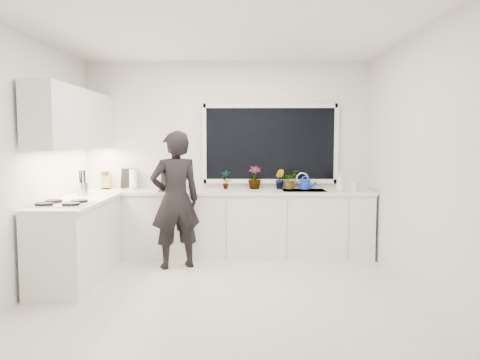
{
  "coord_description": "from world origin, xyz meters",
  "views": [
    {
      "loc": [
        0.26,
        -4.89,
        1.61
      ],
      "look_at": [
        0.19,
        0.4,
        1.15
      ],
      "focal_mm": 35.0,
      "sensor_mm": 36.0,
      "label": 1
    }
  ],
  "objects": [
    {
      "name": "person",
      "position": [
        -0.62,
        0.89,
        0.86
      ],
      "size": [
        0.73,
        0.62,
        1.72
      ],
      "primitive_type": "imported",
      "rotation": [
        0.0,
        0.0,
        3.53
      ],
      "color": "black",
      "rests_on": "floor"
    },
    {
      "name": "ceiling",
      "position": [
        0.0,
        0.0,
        2.71
      ],
      "size": [
        4.0,
        3.5,
        0.02
      ],
      "primitive_type": "cube",
      "color": "white",
      "rests_on": "wall_back"
    },
    {
      "name": "soap_bottles",
      "position": [
        1.57,
        1.3,
        1.05
      ],
      "size": [
        0.31,
        0.12,
        0.29
      ],
      "color": "#D8BF66",
      "rests_on": "countertop_back"
    },
    {
      "name": "sink",
      "position": [
        1.05,
        1.45,
        0.87
      ],
      "size": [
        0.58,
        0.42,
        0.14
      ],
      "primitive_type": "cube",
      "color": "silver",
      "rests_on": "countertop_back"
    },
    {
      "name": "countertop_back",
      "position": [
        0.0,
        1.44,
        0.9
      ],
      "size": [
        3.94,
        0.62,
        0.04
      ],
      "primitive_type": "cube",
      "color": "silver",
      "rests_on": "base_cabinets_back"
    },
    {
      "name": "knife_block",
      "position": [
        -1.7,
        1.59,
        1.03
      ],
      "size": [
        0.15,
        0.12,
        0.22
      ],
      "primitive_type": "cube",
      "rotation": [
        0.0,
        0.0,
        0.17
      ],
      "color": "#A0734A",
      "rests_on": "countertop_back"
    },
    {
      "name": "base_cabinets_back",
      "position": [
        0.0,
        1.45,
        0.44
      ],
      "size": [
        3.92,
        0.58,
        0.88
      ],
      "primitive_type": "cube",
      "color": "white",
      "rests_on": "floor"
    },
    {
      "name": "wall_left",
      "position": [
        -2.01,
        0.0,
        1.35
      ],
      "size": [
        0.02,
        3.5,
        2.7
      ],
      "primitive_type": "cube",
      "color": "white",
      "rests_on": "ground"
    },
    {
      "name": "picture_frame_large",
      "position": [
        -1.41,
        1.69,
        1.06
      ],
      "size": [
        0.22,
        0.07,
        0.28
      ],
      "primitive_type": "cube",
      "rotation": [
        0.0,
        0.0,
        -0.21
      ],
      "color": "black",
      "rests_on": "countertop_back"
    },
    {
      "name": "base_cabinets_left",
      "position": [
        -1.67,
        0.35,
        0.44
      ],
      "size": [
        0.58,
        1.6,
        0.88
      ],
      "primitive_type": "cube",
      "color": "white",
      "rests_on": "floor"
    },
    {
      "name": "paper_towel_roll",
      "position": [
        -1.3,
        1.55,
        1.05
      ],
      "size": [
        0.15,
        0.15,
        0.26
      ],
      "primitive_type": "cylinder",
      "rotation": [
        0.0,
        0.0,
        -0.43
      ],
      "color": "white",
      "rests_on": "countertop_back"
    },
    {
      "name": "utensil_crock",
      "position": [
        -1.75,
        0.8,
        1.0
      ],
      "size": [
        0.13,
        0.13,
        0.16
      ],
      "primitive_type": "cylinder",
      "rotation": [
        0.0,
        0.0,
        0.03
      ],
      "color": "silver",
      "rests_on": "countertop_left"
    },
    {
      "name": "wall_back",
      "position": [
        0.0,
        1.76,
        1.35
      ],
      "size": [
        4.0,
        0.02,
        2.7
      ],
      "primitive_type": "cube",
      "color": "white",
      "rests_on": "ground"
    },
    {
      "name": "window",
      "position": [
        0.6,
        1.73,
        1.55
      ],
      "size": [
        1.8,
        0.02,
        1.0
      ],
      "primitive_type": "cube",
      "color": "black",
      "rests_on": "wall_back"
    },
    {
      "name": "herb_plants",
      "position": [
        0.58,
        1.61,
        1.06
      ],
      "size": [
        1.12,
        0.31,
        0.32
      ],
      "color": "#26662D",
      "rests_on": "countertop_back"
    },
    {
      "name": "upper_cabinets",
      "position": [
        -1.79,
        0.7,
        1.85
      ],
      "size": [
        0.34,
        2.1,
        0.7
      ],
      "primitive_type": "cube",
      "color": "white",
      "rests_on": "wall_left"
    },
    {
      "name": "stovetop",
      "position": [
        -1.69,
        -0.0,
        0.94
      ],
      "size": [
        0.56,
        0.48,
        0.03
      ],
      "primitive_type": "cube",
      "color": "black",
      "rests_on": "countertop_left"
    },
    {
      "name": "countertop_left",
      "position": [
        -1.67,
        0.35,
        0.9
      ],
      "size": [
        0.62,
        1.6,
        0.04
      ],
      "primitive_type": "cube",
      "color": "silver",
      "rests_on": "base_cabinets_left"
    },
    {
      "name": "watering_can",
      "position": [
        1.09,
        1.61,
        0.98
      ],
      "size": [
        0.17,
        0.17,
        0.13
      ],
      "primitive_type": "cylinder",
      "rotation": [
        0.0,
        0.0,
        -0.3
      ],
      "color": "#1634D1",
      "rests_on": "countertop_back"
    },
    {
      "name": "pizza_tray",
      "position": [
        -0.73,
        1.42,
        0.94
      ],
      "size": [
        0.62,
        0.56,
        0.03
      ],
      "primitive_type": "cube",
      "rotation": [
        0.0,
        0.0,
        0.42
      ],
      "color": "#BABABF",
      "rests_on": "countertop_back"
    },
    {
      "name": "picture_frame_small",
      "position": [
        -0.82,
        1.69,
        1.07
      ],
      "size": [
        0.25,
        0.03,
        0.3
      ],
      "primitive_type": "cube",
      "rotation": [
        0.0,
        0.0,
        -0.05
      ],
      "color": "black",
      "rests_on": "countertop_back"
    },
    {
      "name": "wall_right",
      "position": [
        2.01,
        0.0,
        1.35
      ],
      "size": [
        0.02,
        3.5,
        2.7
      ],
      "primitive_type": "cube",
      "color": "white",
      "rests_on": "ground"
    },
    {
      "name": "faucet",
      "position": [
        1.05,
        1.65,
        1.03
      ],
      "size": [
        0.03,
        0.03,
        0.22
      ],
      "primitive_type": "cylinder",
      "color": "silver",
      "rests_on": "countertop_back"
    },
    {
      "name": "pizza",
      "position": [
        -0.73,
        1.42,
        0.95
      ],
      "size": [
        0.56,
        0.5,
        0.01
      ],
      "primitive_type": "cube",
      "rotation": [
        0.0,
        0.0,
        0.42
      ],
      "color": "#B02C17",
      "rests_on": "pizza_tray"
    },
    {
      "name": "floor",
      "position": [
        0.0,
        0.0,
        -0.01
      ],
      "size": [
        4.0,
        3.5,
        0.02
      ],
      "primitive_type": "cube",
      "color": "beige",
      "rests_on": "ground"
    }
  ]
}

